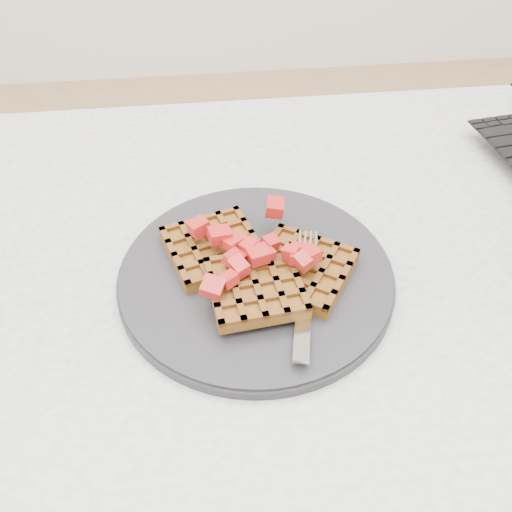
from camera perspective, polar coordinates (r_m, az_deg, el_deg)
name	(u,v)px	position (r m, az deg, el deg)	size (l,w,h in m)	color
table	(353,325)	(0.77, 9.70, -6.80)	(1.20, 0.80, 0.75)	silver
plate	(256,276)	(0.65, 0.00, -2.02)	(0.31, 0.31, 0.02)	black
waffles	(257,267)	(0.63, 0.05, -1.06)	(0.23, 0.19, 0.03)	brown
strawberry_pile	(256,247)	(0.62, 0.00, 0.93)	(0.15, 0.15, 0.02)	#920A0A
fork	(305,290)	(0.62, 4.89, -3.41)	(0.02, 0.18, 0.02)	silver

